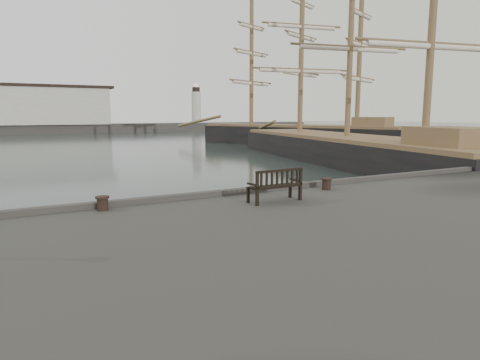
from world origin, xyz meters
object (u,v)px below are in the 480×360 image
object	(u,v)px
bollard_right	(326,184)
tall_ship_far	(299,139)
tall_ship_main	(346,155)
bollard_left	(103,203)
bench	(275,191)

from	to	relation	value
bollard_right	tall_ship_far	world-z (taller)	tall_ship_far
bollard_right	tall_ship_main	size ratio (longest dim) A/B	0.01
bollard_right	bollard_left	bearing A→B (deg)	176.84
bench	bollard_right	size ratio (longest dim) A/B	4.23
tall_ship_main	bench	bearing A→B (deg)	-125.91
bollard_left	tall_ship_far	world-z (taller)	tall_ship_far
bench	bollard_left	world-z (taller)	bench
bollard_right	tall_ship_far	xyz separation A→B (m)	(25.67, 36.30, -0.94)
bench	bollard_left	bearing A→B (deg)	162.26
bollard_left	tall_ship_far	bearing A→B (deg)	46.94
bench	bollard_right	world-z (taller)	bench
tall_ship_main	tall_ship_far	distance (m)	21.44
bollard_left	bench	bearing A→B (deg)	-14.95
bench	tall_ship_main	xyz separation A→B (m)	(19.36, 17.82, -1.20)
bollard_left	bollard_right	xyz separation A→B (m)	(7.85, -0.43, 0.01)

